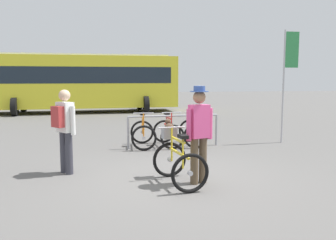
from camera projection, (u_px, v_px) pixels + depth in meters
ground_plane at (175, 178)px, 6.66m from camera, size 80.00×80.00×0.00m
bike_rack_rail at (173, 124)px, 9.59m from camera, size 2.51×0.20×0.88m
racked_bike_orange at (143, 134)px, 9.62m from camera, size 0.71×1.13×0.97m
racked_bike_red at (168, 133)px, 9.78m from camera, size 0.73×1.14×0.97m
racked_bike_yellow at (193, 132)px, 9.93m from camera, size 0.74×1.14×0.97m
featured_bicycle at (177, 156)px, 6.34m from camera, size 0.82×1.24×1.09m
person_with_featured_bike at (199, 131)px, 6.23m from camera, size 0.50×0.32×1.72m
pedestrian_with_backpack at (65, 126)px, 6.88m from camera, size 0.46×0.47×1.64m
bus_distant at (82, 80)px, 19.17m from camera, size 10.12×3.75×3.08m
banner_flag at (288, 65)px, 10.09m from camera, size 0.45×0.05×3.20m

